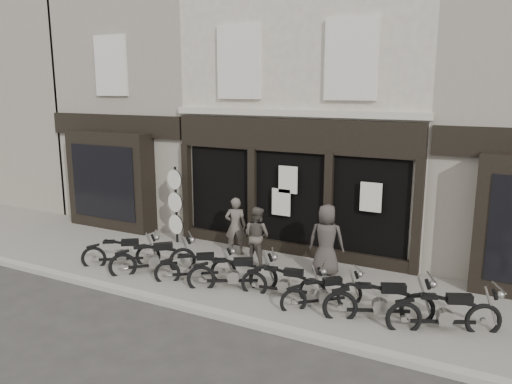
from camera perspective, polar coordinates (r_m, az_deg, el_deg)
The scene contains 18 objects.
ground_plane at distance 11.89m, azimuth -2.14°, elevation -11.53°, with size 90.00×90.00×0.00m, color #2D2B28.
pavement at distance 12.59m, azimuth -0.07°, elevation -9.85°, with size 30.00×4.20×0.12m, color slate.
kerb at distance 10.90m, azimuth -5.52°, elevation -13.48°, with size 30.00×0.25×0.13m, color gray.
central_building at distance 16.34m, azimuth 8.37°, elevation 9.51°, with size 7.30×6.22×8.34m.
neighbour_left at distance 19.38m, azimuth -9.93°, elevation 9.69°, with size 5.60×6.73×8.34m.
filler_left at distance 25.25m, azimuth -24.80°, elevation 9.40°, with size 11.00×6.00×8.20m, color gray.
motorcycle_0 at distance 13.72m, azimuth -15.07°, elevation -6.95°, with size 1.78×1.39×0.98m.
motorcycle_1 at distance 13.01m, azimuth -11.57°, elevation -7.70°, with size 1.74×1.69×1.05m.
motorcycle_2 at distance 12.36m, azimuth -6.81°, elevation -8.79°, with size 1.73×1.36×0.95m.
motorcycle_3 at distance 11.81m, azimuth -2.59°, elevation -9.58°, with size 1.94×1.27×1.02m.
motorcycle_4 at distance 11.37m, azimuth 3.21°, elevation -10.60°, with size 1.97×0.63×0.95m.
motorcycle_5 at distance 10.97m, azimuth 7.66°, elevation -11.67°, with size 1.52×1.43×0.90m.
motorcycle_6 at distance 10.58m, azimuth 14.00°, elevation -12.45°, with size 2.11×1.19×1.08m.
motorcycle_7 at distance 10.50m, azimuth 20.80°, elevation -13.14°, with size 2.05×1.19×1.05m.
man_left at distance 13.95m, azimuth -2.35°, elevation -3.89°, with size 0.59×0.39×1.62m, color #4F4841.
man_centre at distance 13.15m, azimuth 0.08°, elevation -5.01°, with size 0.76×0.59×1.56m, color #464039.
man_right at distance 12.53m, azimuth 8.05°, elevation -5.44°, with size 0.88×0.57×1.80m, color #38312E.
advert_sign_post at distance 15.09m, azimuth -9.16°, elevation -1.84°, with size 0.59×0.38×2.43m.
Camera 1 is at (5.48, -9.43, 4.72)m, focal length 35.00 mm.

